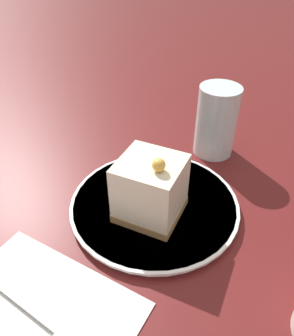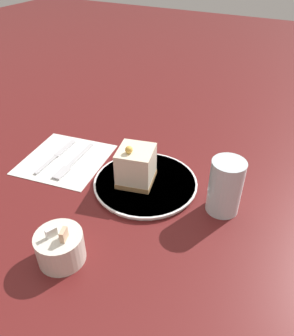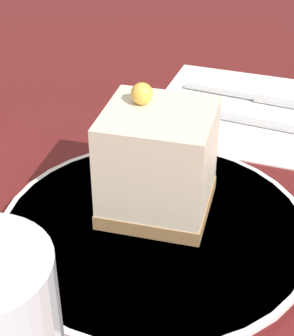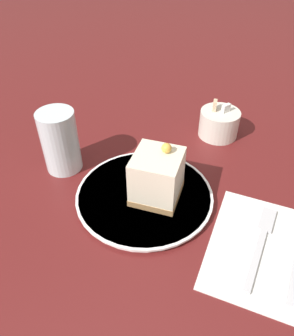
{
  "view_description": "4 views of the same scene",
  "coord_description": "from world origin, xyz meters",
  "px_view_note": "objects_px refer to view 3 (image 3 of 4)",
  "views": [
    {
      "loc": [
        0.26,
        0.18,
        0.34
      ],
      "look_at": [
        -0.02,
        -0.04,
        0.07
      ],
      "focal_mm": 35.0,
      "sensor_mm": 36.0,
      "label": 1
    },
    {
      "loc": [
        -0.3,
        0.51,
        0.49
      ],
      "look_at": [
        -0.02,
        -0.03,
        0.05
      ],
      "focal_mm": 35.0,
      "sensor_mm": 36.0,
      "label": 2
    },
    {
      "loc": [
        -0.33,
        -0.18,
        0.29
      ],
      "look_at": [
        -0.01,
        -0.01,
        0.06
      ],
      "focal_mm": 60.0,
      "sensor_mm": 36.0,
      "label": 3
    },
    {
      "loc": [
        0.2,
        -0.38,
        0.42
      ],
      "look_at": [
        -0.02,
        -0.02,
        0.07
      ],
      "focal_mm": 35.0,
      "sensor_mm": 36.0,
      "label": 4
    }
  ],
  "objects_px": {
    "plate": "(155,229)",
    "fork": "(231,117)",
    "knife": "(269,100)",
    "cake_slice": "(155,165)"
  },
  "relations": [
    {
      "from": "plate",
      "to": "cake_slice",
      "type": "xyz_separation_m",
      "value": [
        0.02,
        0.01,
        0.05
      ]
    },
    {
      "from": "plate",
      "to": "knife",
      "type": "bearing_deg",
      "value": -1.81
    },
    {
      "from": "cake_slice",
      "to": "fork",
      "type": "bearing_deg",
      "value": -11.25
    },
    {
      "from": "fork",
      "to": "knife",
      "type": "height_order",
      "value": "same"
    },
    {
      "from": "knife",
      "to": "cake_slice",
      "type": "bearing_deg",
      "value": 171.72
    },
    {
      "from": "plate",
      "to": "fork",
      "type": "relative_size",
      "value": 1.43
    },
    {
      "from": "cake_slice",
      "to": "knife",
      "type": "bearing_deg",
      "value": -16.99
    },
    {
      "from": "plate",
      "to": "fork",
      "type": "xyz_separation_m",
      "value": [
        0.21,
        0.01,
        -0.0
      ]
    },
    {
      "from": "cake_slice",
      "to": "fork",
      "type": "xyz_separation_m",
      "value": [
        0.19,
        0.01,
        -0.05
      ]
    },
    {
      "from": "cake_slice",
      "to": "fork",
      "type": "height_order",
      "value": "cake_slice"
    }
  ]
}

